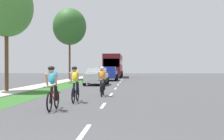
{
  "coord_description": "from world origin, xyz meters",
  "views": [
    {
      "loc": [
        1.09,
        -3.71,
        1.53
      ],
      "look_at": [
        -0.09,
        16.11,
        1.37
      ],
      "focal_mm": 49.99,
      "sensor_mm": 36.0,
      "label": 1
    }
  ],
  "objects_px": {
    "street_tree_far": "(70,27)",
    "pickup_blue": "(108,74)",
    "sedan_white": "(97,76)",
    "cyclist_distant": "(102,81)",
    "cyclist_lead": "(53,87)",
    "bus_maroon": "(113,65)",
    "cyclist_trailing": "(75,84)",
    "street_tree_near": "(6,8)"
  },
  "relations": [
    {
      "from": "cyclist_lead",
      "to": "bus_maroon",
      "type": "relative_size",
      "value": 0.15
    },
    {
      "from": "pickup_blue",
      "to": "street_tree_near",
      "type": "height_order",
      "value": "street_tree_near"
    },
    {
      "from": "cyclist_trailing",
      "to": "street_tree_near",
      "type": "distance_m",
      "value": 9.14
    },
    {
      "from": "pickup_blue",
      "to": "street_tree_near",
      "type": "bearing_deg",
      "value": -107.17
    },
    {
      "from": "sedan_white",
      "to": "bus_maroon",
      "type": "xyz_separation_m",
      "value": [
        0.31,
        21.72,
        1.21
      ]
    },
    {
      "from": "sedan_white",
      "to": "street_tree_far",
      "type": "relative_size",
      "value": 0.47
    },
    {
      "from": "sedan_white",
      "to": "street_tree_near",
      "type": "bearing_deg",
      "value": -121.73
    },
    {
      "from": "street_tree_near",
      "to": "sedan_white",
      "type": "bearing_deg",
      "value": 58.27
    },
    {
      "from": "cyclist_trailing",
      "to": "sedan_white",
      "type": "xyz_separation_m",
      "value": [
        -0.56,
        13.69,
        -0.04
      ]
    },
    {
      "from": "cyclist_lead",
      "to": "sedan_white",
      "type": "relative_size",
      "value": 0.4
    },
    {
      "from": "street_tree_far",
      "to": "pickup_blue",
      "type": "bearing_deg",
      "value": -31.19
    },
    {
      "from": "cyclist_trailing",
      "to": "street_tree_near",
      "type": "relative_size",
      "value": 0.24
    },
    {
      "from": "bus_maroon",
      "to": "street_tree_near",
      "type": "relative_size",
      "value": 1.61
    },
    {
      "from": "pickup_blue",
      "to": "bus_maroon",
      "type": "xyz_separation_m",
      "value": [
        -0.06,
        12.62,
        1.15
      ]
    },
    {
      "from": "sedan_white",
      "to": "bus_maroon",
      "type": "relative_size",
      "value": 0.37
    },
    {
      "from": "cyclist_lead",
      "to": "cyclist_trailing",
      "type": "height_order",
      "value": "same"
    },
    {
      "from": "bus_maroon",
      "to": "street_tree_near",
      "type": "bearing_deg",
      "value": -99.95
    },
    {
      "from": "cyclist_trailing",
      "to": "pickup_blue",
      "type": "xyz_separation_m",
      "value": [
        -0.19,
        22.8,
        0.02
      ]
    },
    {
      "from": "cyclist_trailing",
      "to": "cyclist_distant",
      "type": "bearing_deg",
      "value": 73.46
    },
    {
      "from": "cyclist_distant",
      "to": "street_tree_far",
      "type": "xyz_separation_m",
      "value": [
        -6.29,
        22.85,
        5.96
      ]
    },
    {
      "from": "cyclist_distant",
      "to": "pickup_blue",
      "type": "height_order",
      "value": "pickup_blue"
    },
    {
      "from": "cyclist_trailing",
      "to": "bus_maroon",
      "type": "relative_size",
      "value": 0.15
    },
    {
      "from": "pickup_blue",
      "to": "street_tree_near",
      "type": "distance_m",
      "value": 18.37
    },
    {
      "from": "cyclist_trailing",
      "to": "pickup_blue",
      "type": "relative_size",
      "value": 0.34
    },
    {
      "from": "cyclist_trailing",
      "to": "sedan_white",
      "type": "height_order",
      "value": "cyclist_trailing"
    },
    {
      "from": "cyclist_distant",
      "to": "street_tree_far",
      "type": "height_order",
      "value": "street_tree_far"
    },
    {
      "from": "cyclist_distant",
      "to": "street_tree_near",
      "type": "distance_m",
      "value": 8.26
    },
    {
      "from": "cyclist_distant",
      "to": "bus_maroon",
      "type": "bearing_deg",
      "value": 92.07
    },
    {
      "from": "cyclist_distant",
      "to": "cyclist_trailing",
      "type": "bearing_deg",
      "value": -106.54
    },
    {
      "from": "cyclist_lead",
      "to": "pickup_blue",
      "type": "xyz_separation_m",
      "value": [
        0.16,
        25.38,
        0.02
      ]
    },
    {
      "from": "pickup_blue",
      "to": "cyclist_lead",
      "type": "bearing_deg",
      "value": -90.36
    },
    {
      "from": "cyclist_distant",
      "to": "sedan_white",
      "type": "relative_size",
      "value": 0.4
    },
    {
      "from": "cyclist_trailing",
      "to": "bus_maroon",
      "type": "bearing_deg",
      "value": 90.4
    },
    {
      "from": "cyclist_distant",
      "to": "bus_maroon",
      "type": "distance_m",
      "value": 32.37
    },
    {
      "from": "bus_maroon",
      "to": "cyclist_lead",
      "type": "bearing_deg",
      "value": -90.15
    },
    {
      "from": "cyclist_trailing",
      "to": "sedan_white",
      "type": "distance_m",
      "value": 13.7
    },
    {
      "from": "cyclist_lead",
      "to": "street_tree_far",
      "type": "height_order",
      "value": "street_tree_far"
    },
    {
      "from": "sedan_white",
      "to": "bus_maroon",
      "type": "bearing_deg",
      "value": 89.19
    },
    {
      "from": "cyclist_distant",
      "to": "bus_maroon",
      "type": "relative_size",
      "value": 0.15
    },
    {
      "from": "cyclist_distant",
      "to": "pickup_blue",
      "type": "bearing_deg",
      "value": 93.22
    },
    {
      "from": "sedan_white",
      "to": "pickup_blue",
      "type": "height_order",
      "value": "pickup_blue"
    },
    {
      "from": "cyclist_lead",
      "to": "cyclist_distant",
      "type": "xyz_separation_m",
      "value": [
        1.27,
        5.67,
        0.0
      ]
    }
  ]
}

